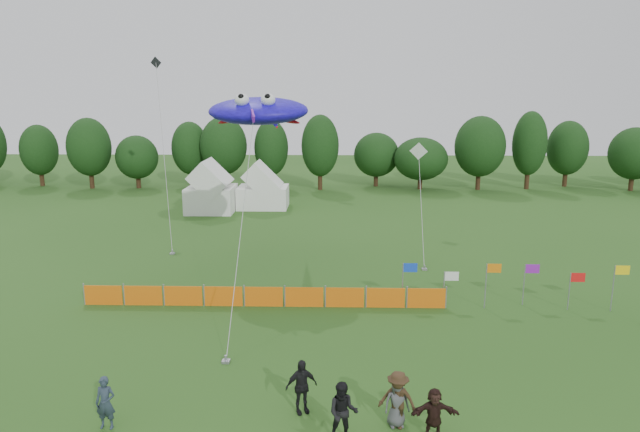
{
  "coord_description": "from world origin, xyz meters",
  "views": [
    {
      "loc": [
        0.62,
        -17.71,
        10.3
      ],
      "look_at": [
        0.0,
        6.0,
        5.2
      ],
      "focal_mm": 32.0,
      "sensor_mm": 36.0,
      "label": 1
    }
  ],
  "objects_px": {
    "tent_left": "(211,191)",
    "stingray_kite": "(260,111)",
    "tent_right": "(263,190)",
    "spectator_e": "(397,402)",
    "spectator_c": "(398,400)",
    "spectator_f": "(434,413)",
    "spectator_d": "(301,386)",
    "barrier_fence": "(264,297)",
    "spectator_b": "(343,413)",
    "spectator_a": "(105,403)"
  },
  "relations": [
    {
      "from": "spectator_b",
      "to": "tent_right",
      "type": "bearing_deg",
      "value": 105.5
    },
    {
      "from": "tent_right",
      "to": "stingray_kite",
      "type": "height_order",
      "value": "stingray_kite"
    },
    {
      "from": "spectator_c",
      "to": "spectator_e",
      "type": "height_order",
      "value": "spectator_c"
    },
    {
      "from": "barrier_fence",
      "to": "stingray_kite",
      "type": "relative_size",
      "value": 0.88
    },
    {
      "from": "barrier_fence",
      "to": "spectator_d",
      "type": "bearing_deg",
      "value": -75.73
    },
    {
      "from": "tent_right",
      "to": "spectator_c",
      "type": "distance_m",
      "value": 36.25
    },
    {
      "from": "tent_left",
      "to": "barrier_fence",
      "type": "xyz_separation_m",
      "value": [
        7.48,
        -22.98,
        -1.37
      ]
    },
    {
      "from": "barrier_fence",
      "to": "spectator_b",
      "type": "relative_size",
      "value": 9.39
    },
    {
      "from": "tent_left",
      "to": "tent_right",
      "type": "xyz_separation_m",
      "value": [
        4.37,
        1.92,
        -0.23
      ]
    },
    {
      "from": "spectator_a",
      "to": "spectator_d",
      "type": "bearing_deg",
      "value": 11.84
    },
    {
      "from": "spectator_d",
      "to": "stingray_kite",
      "type": "xyz_separation_m",
      "value": [
        -3.31,
        16.34,
        8.39
      ]
    },
    {
      "from": "barrier_fence",
      "to": "spectator_d",
      "type": "relative_size",
      "value": 9.69
    },
    {
      "from": "spectator_a",
      "to": "spectator_d",
      "type": "relative_size",
      "value": 0.93
    },
    {
      "from": "spectator_b",
      "to": "stingray_kite",
      "type": "height_order",
      "value": "stingray_kite"
    },
    {
      "from": "tent_left",
      "to": "stingray_kite",
      "type": "relative_size",
      "value": 0.21
    },
    {
      "from": "tent_left",
      "to": "spectator_e",
      "type": "bearing_deg",
      "value": -68.68
    },
    {
      "from": "spectator_f",
      "to": "barrier_fence",
      "type": "bearing_deg",
      "value": 117.57
    },
    {
      "from": "tent_left",
      "to": "barrier_fence",
      "type": "bearing_deg",
      "value": -71.97
    },
    {
      "from": "barrier_fence",
      "to": "stingray_kite",
      "type": "height_order",
      "value": "stingray_kite"
    },
    {
      "from": "spectator_a",
      "to": "spectator_b",
      "type": "bearing_deg",
      "value": -2.03
    },
    {
      "from": "tent_right",
      "to": "barrier_fence",
      "type": "bearing_deg",
      "value": -82.88
    },
    {
      "from": "spectator_c",
      "to": "barrier_fence",
      "type": "bearing_deg",
      "value": 138.42
    },
    {
      "from": "tent_left",
      "to": "spectator_b",
      "type": "distance_m",
      "value": 35.89
    },
    {
      "from": "tent_right",
      "to": "barrier_fence",
      "type": "distance_m",
      "value": 25.12
    },
    {
      "from": "spectator_b",
      "to": "spectator_d",
      "type": "xyz_separation_m",
      "value": [
        -1.35,
        1.57,
        -0.03
      ]
    },
    {
      "from": "spectator_a",
      "to": "spectator_c",
      "type": "height_order",
      "value": "spectator_c"
    },
    {
      "from": "spectator_a",
      "to": "stingray_kite",
      "type": "xyz_separation_m",
      "value": [
        2.76,
        17.39,
        8.46
      ]
    },
    {
      "from": "barrier_fence",
      "to": "spectator_c",
      "type": "bearing_deg",
      "value": -62.0
    },
    {
      "from": "tent_right",
      "to": "spectator_c",
      "type": "bearing_deg",
      "value": -76.29
    },
    {
      "from": "spectator_c",
      "to": "spectator_f",
      "type": "relative_size",
      "value": 1.19
    },
    {
      "from": "spectator_a",
      "to": "spectator_e",
      "type": "bearing_deg",
      "value": 4.27
    },
    {
      "from": "spectator_d",
      "to": "spectator_e",
      "type": "xyz_separation_m",
      "value": [
        3.05,
        -0.69,
        -0.12
      ]
    },
    {
      "from": "tent_left",
      "to": "spectator_a",
      "type": "height_order",
      "value": "tent_left"
    },
    {
      "from": "barrier_fence",
      "to": "spectator_e",
      "type": "bearing_deg",
      "value": -61.8
    },
    {
      "from": "spectator_d",
      "to": "spectator_f",
      "type": "bearing_deg",
      "value": -40.32
    },
    {
      "from": "tent_right",
      "to": "spectator_f",
      "type": "bearing_deg",
      "value": -74.86
    },
    {
      "from": "tent_left",
      "to": "tent_right",
      "type": "height_order",
      "value": "tent_left"
    },
    {
      "from": "tent_left",
      "to": "tent_right",
      "type": "bearing_deg",
      "value": 23.71
    },
    {
      "from": "spectator_d",
      "to": "stingray_kite",
      "type": "height_order",
      "value": "stingray_kite"
    },
    {
      "from": "spectator_a",
      "to": "spectator_d",
      "type": "distance_m",
      "value": 6.16
    },
    {
      "from": "tent_left",
      "to": "stingray_kite",
      "type": "xyz_separation_m",
      "value": [
        6.6,
        -16.16,
        7.45
      ]
    },
    {
      "from": "spectator_b",
      "to": "spectator_d",
      "type": "height_order",
      "value": "spectator_b"
    },
    {
      "from": "tent_right",
      "to": "stingray_kite",
      "type": "xyz_separation_m",
      "value": [
        2.23,
        -18.08,
        7.68
      ]
    },
    {
      "from": "tent_right",
      "to": "spectator_e",
      "type": "bearing_deg",
      "value": -76.26
    },
    {
      "from": "tent_right",
      "to": "spectator_a",
      "type": "relative_size",
      "value": 2.68
    },
    {
      "from": "spectator_c",
      "to": "spectator_b",
      "type": "bearing_deg",
      "value": -135.19
    },
    {
      "from": "spectator_e",
      "to": "spectator_f",
      "type": "distance_m",
      "value": 1.22
    },
    {
      "from": "barrier_fence",
      "to": "spectator_b",
      "type": "bearing_deg",
      "value": -71.23
    },
    {
      "from": "barrier_fence",
      "to": "spectator_b",
      "type": "height_order",
      "value": "spectator_b"
    },
    {
      "from": "spectator_b",
      "to": "spectator_f",
      "type": "bearing_deg",
      "value": 11.02
    }
  ]
}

